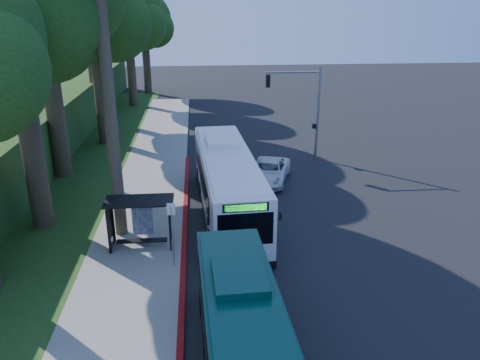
{
  "coord_description": "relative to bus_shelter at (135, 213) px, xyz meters",
  "views": [
    {
      "loc": [
        -4.17,
        -23.53,
        11.12
      ],
      "look_at": [
        -1.86,
        1.0,
        1.87
      ],
      "focal_mm": 35.0,
      "sensor_mm": 36.0,
      "label": 1
    }
  ],
  "objects": [
    {
      "name": "tree_2",
      "position": [
        -4.64,
        18.84,
        8.67
      ],
      "size": [
        8.82,
        8.4,
        15.12
      ],
      "color": "#382B1E",
      "rests_on": "ground"
    },
    {
      "name": "tree_0",
      "position": [
        -5.14,
        2.84,
        9.4
      ],
      "size": [
        8.4,
        8.0,
        15.7
      ],
      "color": "#382B1E",
      "rests_on": "ground"
    },
    {
      "name": "tree_5",
      "position": [
        -3.16,
        42.84,
        7.16
      ],
      "size": [
        7.35,
        7.0,
        12.86
      ],
      "color": "#382B1E",
      "rests_on": "ground"
    },
    {
      "name": "ground",
      "position": [
        7.26,
        2.86,
        -1.81
      ],
      "size": [
        140.0,
        140.0,
        0.0
      ],
      "primitive_type": "plane",
      "color": "black",
      "rests_on": "ground"
    },
    {
      "name": "pickup",
      "position": [
        7.77,
        8.4,
        -1.09
      ],
      "size": [
        3.87,
        5.61,
        1.43
      ],
      "primitive_type": "imported",
      "rotation": [
        0.0,
        0.0,
        -0.32
      ],
      "color": "white",
      "rests_on": "ground"
    },
    {
      "name": "traffic_signal_pole",
      "position": [
        11.04,
        12.86,
        2.62
      ],
      "size": [
        4.1,
        0.3,
        7.0
      ],
      "color": "gray",
      "rests_on": "ground"
    },
    {
      "name": "grass_verge",
      "position": [
        -5.74,
        7.86,
        -1.78
      ],
      "size": [
        8.0,
        70.0,
        0.06
      ],
      "primitive_type": "cube",
      "color": "#234719",
      "rests_on": "ground"
    },
    {
      "name": "sidewalk",
      "position": [
        -0.04,
        2.86,
        -1.75
      ],
      "size": [
        4.5,
        70.0,
        0.12
      ],
      "primitive_type": "cube",
      "color": "gray",
      "rests_on": "ground"
    },
    {
      "name": "bus_shelter",
      "position": [
        0.0,
        0.0,
        0.0
      ],
      "size": [
        3.2,
        1.51,
        2.55
      ],
      "color": "black",
      "rests_on": "ground"
    },
    {
      "name": "red_curb",
      "position": [
        2.26,
        -1.14,
        -1.74
      ],
      "size": [
        0.25,
        30.0,
        0.13
      ],
      "primitive_type": "cube",
      "color": "maroon",
      "rests_on": "ground"
    },
    {
      "name": "tree_4",
      "position": [
        -4.14,
        34.84,
        7.92
      ],
      "size": [
        8.4,
        8.0,
        14.14
      ],
      "color": "#382B1E",
      "rests_on": "ground"
    },
    {
      "name": "stop_sign_pole",
      "position": [
        1.86,
        -2.14,
        0.28
      ],
      "size": [
        0.35,
        0.06,
        3.17
      ],
      "color": "gray",
      "rests_on": "ground"
    },
    {
      "name": "white_bus",
      "position": [
        4.65,
        3.68,
        0.08
      ],
      "size": [
        3.46,
        13.09,
        3.86
      ],
      "rotation": [
        0.0,
        0.0,
        0.05
      ],
      "color": "white",
      "rests_on": "ground"
    },
    {
      "name": "teal_bus",
      "position": [
        4.31,
        -9.81,
        -0.2
      ],
      "size": [
        2.76,
        11.12,
        3.29
      ],
      "rotation": [
        0.0,
        0.0,
        0.04
      ],
      "color": "#0A3A31",
      "rests_on": "ground"
    }
  ]
}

